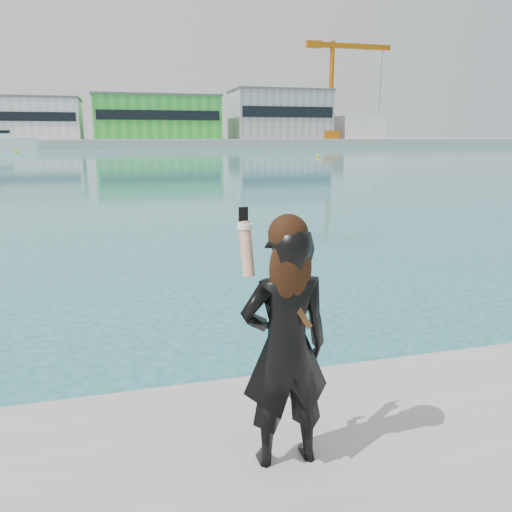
{
  "coord_description": "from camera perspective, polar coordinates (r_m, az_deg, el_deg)",
  "views": [
    {
      "loc": [
        -1.65,
        -2.89,
        2.86
      ],
      "look_at": [
        -0.73,
        0.52,
        2.0
      ],
      "focal_mm": 35.0,
      "sensor_mm": 36.0,
      "label": 1
    }
  ],
  "objects": [
    {
      "name": "warehouse_white",
      "position": [
        132.5,
        -24.69,
        14.1
      ],
      "size": [
        24.48,
        15.35,
        9.5
      ],
      "color": "silver",
      "rests_on": "far_quay"
    },
    {
      "name": "dock_crane",
      "position": [
        136.94,
        9.08,
        18.56
      ],
      "size": [
        23.0,
        4.0,
        24.0
      ],
      "color": "#C05D0B",
      "rests_on": "far_quay"
    },
    {
      "name": "buoy_near",
      "position": [
        67.82,
        7.11,
        11.09
      ],
      "size": [
        0.5,
        0.5,
        0.5
      ],
      "primitive_type": "sphere",
      "color": "yellow",
      "rests_on": "ground"
    },
    {
      "name": "warehouse_grey_right",
      "position": [
        137.44,
        2.68,
        15.85
      ],
      "size": [
        25.5,
        15.35,
        12.5
      ],
      "color": "gray",
      "rests_on": "far_quay"
    },
    {
      "name": "flagpole_right",
      "position": [
        126.19,
        -4.38,
        15.24
      ],
      "size": [
        1.28,
        0.16,
        8.0
      ],
      "color": "silver",
      "rests_on": "far_quay"
    },
    {
      "name": "far_quay",
      "position": [
        132.91,
        -14.71,
        12.38
      ],
      "size": [
        320.0,
        40.0,
        2.0
      ],
      "primitive_type": "cube",
      "color": "#9E9E99",
      "rests_on": "ground"
    },
    {
      "name": "buoy_extra",
      "position": [
        96.94,
        -25.73,
        10.61
      ],
      "size": [
        0.5,
        0.5,
        0.5
      ],
      "primitive_type": "sphere",
      "color": "yellow",
      "rests_on": "ground"
    },
    {
      "name": "woman",
      "position": [
        3.11,
        3.4,
        -9.66
      ],
      "size": [
        0.57,
        0.38,
        1.64
      ],
      "rotation": [
        0.0,
        0.0,
        3.14
      ],
      "color": "black",
      "rests_on": "near_quay"
    },
    {
      "name": "ancillary_shed",
      "position": [
        143.76,
        11.56,
        14.2
      ],
      "size": [
        12.0,
        10.0,
        6.0
      ],
      "primitive_type": "cube",
      "color": "silver",
      "rests_on": "far_quay"
    },
    {
      "name": "warehouse_green",
      "position": [
        131.29,
        -11.25,
        15.28
      ],
      "size": [
        30.6,
        16.36,
        10.5
      ],
      "color": "green",
      "rests_on": "far_quay"
    }
  ]
}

